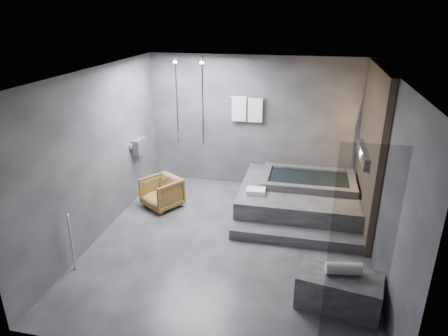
# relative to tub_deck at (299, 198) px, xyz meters

# --- Properties ---
(room) EXTENTS (5.00, 5.04, 2.82)m
(room) POSITION_rel_tub_deck_xyz_m (-0.65, -1.21, 1.48)
(room) COLOR #2A2A2D
(room) RESTS_ON ground
(tub_deck) EXTENTS (2.20, 2.00, 0.50)m
(tub_deck) POSITION_rel_tub_deck_xyz_m (0.00, 0.00, 0.00)
(tub_deck) COLOR #2F2F31
(tub_deck) RESTS_ON ground
(tub_step) EXTENTS (2.20, 0.36, 0.18)m
(tub_step) POSITION_rel_tub_deck_xyz_m (0.00, -1.18, -0.16)
(tub_step) COLOR #2F2F31
(tub_step) RESTS_ON ground
(concrete_bench) EXTENTS (1.13, 0.75, 0.47)m
(concrete_bench) POSITION_rel_tub_deck_xyz_m (0.62, -2.63, -0.01)
(concrete_bench) COLOR #343537
(concrete_bench) RESTS_ON ground
(driftwood_chair) EXTENTS (0.91, 0.91, 0.61)m
(driftwood_chair) POSITION_rel_tub_deck_xyz_m (-2.63, -0.44, 0.05)
(driftwood_chair) COLOR #4C3213
(driftwood_chair) RESTS_ON ground
(rolled_towel) EXTENTS (0.47, 0.22, 0.16)m
(rolled_towel) POSITION_rel_tub_deck_xyz_m (0.65, -2.60, 0.30)
(rolled_towel) COLOR white
(rolled_towel) RESTS_ON concrete_bench
(deck_towel) EXTENTS (0.35, 0.27, 0.09)m
(deck_towel) POSITION_rel_tub_deck_xyz_m (-0.78, -0.50, 0.30)
(deck_towel) COLOR white
(deck_towel) RESTS_ON tub_deck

